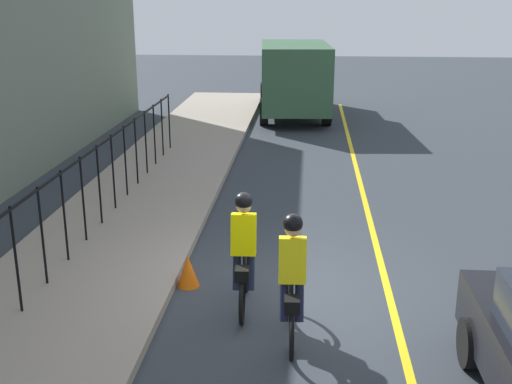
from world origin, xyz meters
The scene contains 8 objects.
ground_plane centered at (0.00, 0.00, 0.00)m, with size 80.00×80.00×0.00m, color #30363C.
lane_line_centre centered at (0.00, -1.60, 0.00)m, with size 36.00×0.12×0.01m, color yellow.
sidewalk centered at (0.00, 3.40, 0.07)m, with size 40.00×3.20×0.15m, color gray.
iron_fence centered at (1.00, 3.80, 1.22)m, with size 15.91×0.04×1.60m.
cyclist_lead centered at (-1.59, -0.10, 0.91)m, with size 1.71×0.37×1.83m.
cyclist_follow centered at (-0.71, 0.63, 0.91)m, with size 1.71×0.37×1.83m.
box_truck_background centered at (15.24, 0.33, 1.55)m, with size 6.85×2.90×2.78m.
traffic_cone_near centered at (-0.01, 1.61, 0.27)m, with size 0.36×0.36×0.54m, color #EE5F0B.
Camera 1 is at (-9.40, -0.26, 4.55)m, focal length 45.13 mm.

